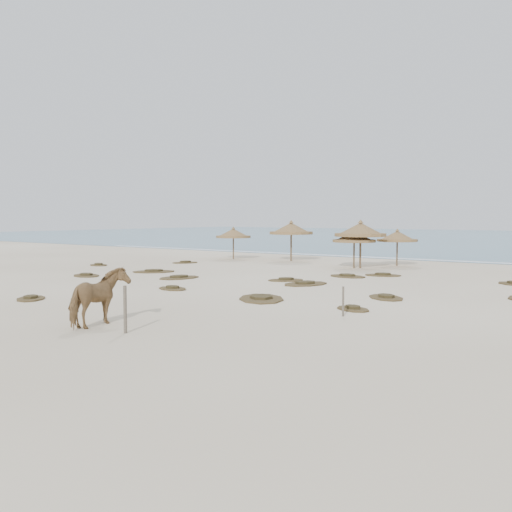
% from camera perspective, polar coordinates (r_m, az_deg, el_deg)
% --- Properties ---
extents(ground, '(160.00, 160.00, 0.00)m').
position_cam_1_polar(ground, '(23.23, -6.18, -4.33)').
color(ground, beige).
rests_on(ground, ground).
extents(foam_line, '(70.00, 0.60, 0.01)m').
position_cam_1_polar(foam_line, '(45.87, 16.06, -0.35)').
color(foam_line, silver).
rests_on(foam_line, ground).
extents(palapa_0, '(2.87, 2.87, 2.55)m').
position_cam_1_polar(palapa_0, '(44.76, -2.29, 2.24)').
color(palapa_0, brown).
rests_on(palapa_0, ground).
extents(palapa_1, '(4.17, 4.17, 3.08)m').
position_cam_1_polar(palapa_1, '(42.78, 3.54, 2.70)').
color(palapa_1, brown).
rests_on(palapa_1, ground).
extents(palapa_2, '(3.55, 3.55, 3.15)m').
position_cam_1_polar(palapa_2, '(37.43, 10.41, 2.54)').
color(palapa_2, brown).
rests_on(palapa_2, ground).
extents(palapa_3, '(3.34, 3.34, 2.59)m').
position_cam_1_polar(palapa_3, '(37.21, 9.79, 1.87)').
color(palapa_3, brown).
rests_on(palapa_3, ground).
extents(palapa_4, '(3.28, 3.28, 2.53)m').
position_cam_1_polar(palapa_4, '(39.63, 13.95, 1.87)').
color(palapa_4, brown).
rests_on(palapa_4, ground).
extents(horse, '(1.37, 2.25, 1.77)m').
position_cam_1_polar(horse, '(18.04, -15.45, -4.02)').
color(horse, '#9B7746').
rests_on(horse, ground).
extents(fence_post_near, '(0.11, 0.11, 1.37)m').
position_cam_1_polar(fence_post_near, '(16.82, -12.96, -5.23)').
color(fence_post_near, '#635A4A').
rests_on(fence_post_near, ground).
extents(fence_post_far, '(0.09, 0.09, 1.01)m').
position_cam_1_polar(fence_post_far, '(19.36, 8.71, -4.51)').
color(fence_post_far, '#635A4A').
rests_on(fence_post_far, ground).
extents(scrub_0, '(2.42, 2.01, 0.16)m').
position_cam_1_polar(scrub_0, '(33.36, -16.62, -1.85)').
color(scrub_0, brown).
rests_on(scrub_0, ground).
extents(scrub_1, '(2.89, 2.98, 0.16)m').
position_cam_1_polar(scrub_1, '(34.78, -10.18, -1.51)').
color(scrub_1, brown).
rests_on(scrub_1, ground).
extents(scrub_2, '(1.91, 1.51, 0.16)m').
position_cam_1_polar(scrub_2, '(26.51, -8.34, -3.20)').
color(scrub_2, brown).
rests_on(scrub_2, ground).
extents(scrub_3, '(2.24, 2.85, 0.16)m').
position_cam_1_polar(scrub_3, '(28.12, 4.96, -2.76)').
color(scrub_3, brown).
rests_on(scrub_3, ground).
extents(scrub_4, '(2.26, 2.24, 0.16)m').
position_cam_1_polar(scrub_4, '(23.93, 12.87, -4.04)').
color(scrub_4, brown).
rests_on(scrub_4, ground).
extents(scrub_6, '(1.95, 2.24, 0.16)m').
position_cam_1_polar(scrub_6, '(41.17, -7.09, -0.63)').
color(scrub_6, brown).
rests_on(scrub_6, ground).
extents(scrub_7, '(2.35, 1.90, 0.16)m').
position_cam_1_polar(scrub_7, '(32.90, 12.58, -1.86)').
color(scrub_7, brown).
rests_on(scrub_7, ground).
extents(scrub_8, '(1.92, 1.57, 0.16)m').
position_cam_1_polar(scrub_8, '(40.28, -15.47, -0.85)').
color(scrub_8, brown).
rests_on(scrub_8, ground).
extents(scrub_9, '(3.16, 3.27, 0.16)m').
position_cam_1_polar(scrub_9, '(23.04, 0.53, -4.24)').
color(scrub_9, brown).
rests_on(scrub_9, ground).
extents(scrub_11, '(1.96, 1.93, 0.16)m').
position_cam_1_polar(scrub_11, '(24.78, -21.60, -3.94)').
color(scrub_11, brown).
rests_on(scrub_11, ground).
extents(scrub_12, '(1.71, 1.48, 0.16)m').
position_cam_1_polar(scrub_12, '(20.79, 9.67, -5.20)').
color(scrub_12, brown).
rests_on(scrub_12, ground).
extents(scrub_13, '(2.19, 2.23, 0.16)m').
position_cam_1_polar(scrub_13, '(29.72, 3.02, -2.39)').
color(scrub_13, brown).
rests_on(scrub_13, ground).
extents(scrub_14, '(2.42, 1.80, 0.16)m').
position_cam_1_polar(scrub_14, '(31.96, 9.12, -1.98)').
color(scrub_14, brown).
rests_on(scrub_14, ground).
extents(scrub_15, '(1.97, 2.64, 0.16)m').
position_cam_1_polar(scrub_15, '(31.13, -7.70, -2.13)').
color(scrub_15, brown).
rests_on(scrub_15, ground).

